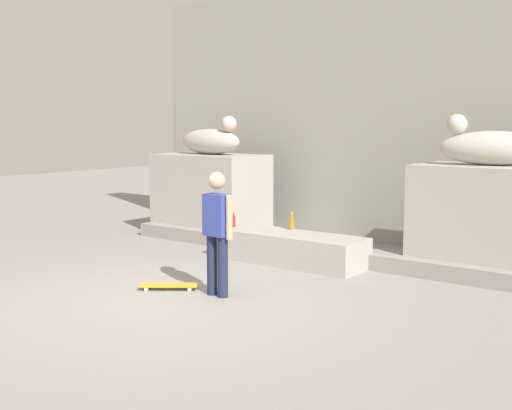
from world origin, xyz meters
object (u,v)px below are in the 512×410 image
Objects in this scene: skater at (217,228)px; bottle_red at (234,221)px; skateboard at (169,285)px; bottle_orange at (292,222)px; statue_reclining_right at (491,147)px; statue_reclining_left at (211,140)px.

bottle_red is (-1.53, 2.21, -0.31)m from skater.
skateboard is 2.51× the size of bottle_orange.
statue_reclining_right reaches higher than skater.
statue_reclining_right is 5.56× the size of bottle_orange.
statue_reclining_right is 1.01× the size of skater.
skater reaches higher than skateboard.
statue_reclining_left is 4.80m from skateboard.
statue_reclining_right is at bearing 16.74° from bottle_orange.
statue_reclining_left is at bearing 136.06° from skater.
skater is at bearing -41.48° from statue_reclining_left.
skater is at bearing -23.46° from skateboard.
statue_reclining_right reaches higher than skateboard.
skater is (3.18, -3.50, -1.03)m from statue_reclining_left.
bottle_orange is at bearing 49.28° from skateboard.
skateboard is (-0.75, -0.18, -0.86)m from skater.
bottle_orange reaches higher than skateboard.
statue_reclining_left reaches higher than bottle_red.
statue_reclining_left is 5.62m from statue_reclining_right.
skater reaches higher than bottle_orange.
skater is at bearing -55.20° from bottle_red.
skateboard is at bearing -93.71° from bottle_orange.
statue_reclining_left is 2.49m from bottle_red.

